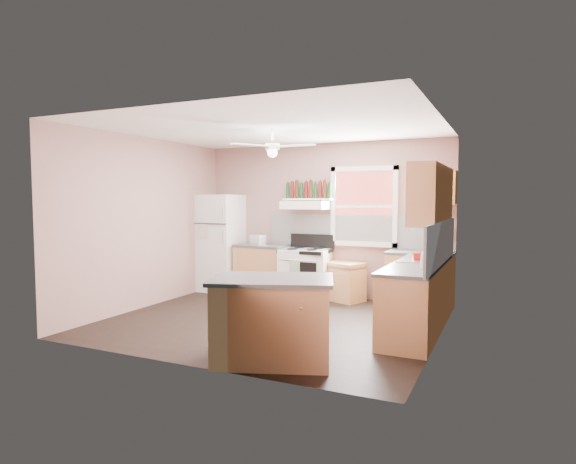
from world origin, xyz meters
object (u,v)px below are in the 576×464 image
at_px(refrigerator, 220,243).
at_px(toaster, 258,240).
at_px(stove, 305,274).
at_px(cart, 343,281).
at_px(island, 272,321).

height_order(refrigerator, toaster, refrigerator).
distance_m(refrigerator, stove, 1.83).
height_order(refrigerator, stove, refrigerator).
bearing_deg(stove, toaster, 173.16).
bearing_deg(cart, island, -62.32).
bearing_deg(stove, refrigerator, 173.98).
xyz_separation_m(cart, island, (0.28, -3.24, 0.10)).
bearing_deg(toaster, stove, 21.40).
relative_size(stove, cart, 1.31).
height_order(toaster, stove, toaster).
distance_m(refrigerator, island, 4.18).
relative_size(toaster, cart, 0.43).
distance_m(toaster, stove, 1.10).
bearing_deg(toaster, island, -36.38).
distance_m(stove, island, 3.28).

